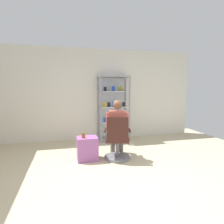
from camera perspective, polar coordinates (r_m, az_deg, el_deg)
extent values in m
plane|color=#C6B793|center=(3.27, 5.78, -20.90)|extent=(7.20, 7.20, 0.00)
cube|color=silver|center=(5.80, -4.07, 5.22)|extent=(6.00, 0.10, 2.70)
cylinder|color=gray|center=(5.34, -3.38, 0.76)|extent=(0.05, 0.05, 1.90)
cylinder|color=gray|center=(5.55, 5.28, 0.99)|extent=(0.05, 0.05, 1.90)
cylinder|color=gray|center=(5.73, -4.11, 1.18)|extent=(0.05, 0.05, 1.90)
cylinder|color=gray|center=(5.93, 4.01, 1.38)|extent=(0.05, 0.05, 1.90)
cube|color=gray|center=(5.60, 0.52, 10.59)|extent=(0.90, 0.45, 0.04)
cube|color=gray|center=(5.79, 0.50, -8.10)|extent=(0.90, 0.45, 0.04)
cube|color=silver|center=(5.83, -0.01, 1.30)|extent=(0.84, 0.02, 1.80)
cube|color=silver|center=(5.68, 0.50, -2.93)|extent=(0.82, 0.39, 0.02)
cube|color=#264CB2|center=(5.60, -2.15, -2.31)|extent=(0.08, 0.05, 0.13)
cube|color=red|center=(5.66, -0.34, -2.20)|extent=(0.09, 0.04, 0.13)
cube|color=#268C4C|center=(5.70, 1.39, -2.18)|extent=(0.07, 0.04, 0.12)
cube|color=red|center=(5.74, 3.17, -2.13)|extent=(0.09, 0.05, 0.12)
cube|color=silver|center=(5.62, 0.51, 1.60)|extent=(0.82, 0.39, 0.02)
cube|color=gold|center=(5.52, -2.26, 2.22)|extent=(0.09, 0.05, 0.12)
cube|color=black|center=(5.55, -0.96, 2.28)|extent=(0.08, 0.05, 0.13)
cube|color=#264CB2|center=(5.63, 0.45, 2.42)|extent=(0.08, 0.05, 0.14)
cube|color=gold|center=(5.67, 1.86, 2.49)|extent=(0.07, 0.05, 0.15)
cube|color=black|center=(5.66, 3.53, 2.35)|extent=(0.09, 0.06, 0.13)
cube|color=silver|center=(5.59, 0.51, 6.19)|extent=(0.82, 0.39, 0.02)
cube|color=black|center=(5.58, -2.07, 6.92)|extent=(0.08, 0.04, 0.13)
cube|color=#264CB2|center=(5.61, 0.43, 7.03)|extent=(0.08, 0.05, 0.15)
cube|color=#999919|center=(5.68, 2.73, 7.06)|extent=(0.09, 0.06, 0.16)
cylinder|color=slate|center=(4.29, 1.56, -13.42)|extent=(0.56, 0.56, 0.06)
cylinder|color=slate|center=(4.23, 1.57, -10.82)|extent=(0.07, 0.07, 0.41)
cube|color=#3F1E19|center=(4.16, 1.58, -7.87)|extent=(0.58, 0.58, 0.10)
cube|color=#3F1E19|center=(3.90, 1.67, -4.75)|extent=(0.45, 0.19, 0.45)
cube|color=#3F1E19|center=(4.14, 5.21, -5.43)|extent=(0.11, 0.30, 0.04)
cube|color=#3F1E19|center=(4.12, -2.04, -5.44)|extent=(0.11, 0.30, 0.04)
cylinder|color=slate|center=(4.34, 2.86, -5.91)|extent=(0.23, 0.42, 0.14)
cylinder|color=slate|center=(4.60, 2.72, -8.75)|extent=(0.11, 0.11, 0.56)
cylinder|color=slate|center=(4.33, 0.20, -5.91)|extent=(0.23, 0.42, 0.14)
cylinder|color=slate|center=(4.60, 0.20, -8.76)|extent=(0.11, 0.11, 0.56)
cube|color=#BF594C|center=(4.09, 1.60, -3.12)|extent=(0.40, 0.30, 0.50)
sphere|color=brown|center=(4.04, 1.62, 2.19)|extent=(0.20, 0.20, 0.20)
cylinder|color=#BF594C|center=(4.09, 4.41, -2.15)|extent=(0.09, 0.09, 0.28)
cylinder|color=brown|center=(4.30, 4.21, -4.66)|extent=(0.15, 0.31, 0.08)
cylinder|color=#BF594C|center=(4.08, -1.21, -2.15)|extent=(0.09, 0.09, 0.28)
cylinder|color=brown|center=(4.29, -1.14, -4.67)|extent=(0.15, 0.31, 0.08)
cube|color=#9E599E|center=(4.20, -7.41, -10.78)|extent=(0.43, 0.37, 0.50)
cylinder|color=brown|center=(4.07, -8.57, -7.00)|extent=(0.07, 0.07, 0.10)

